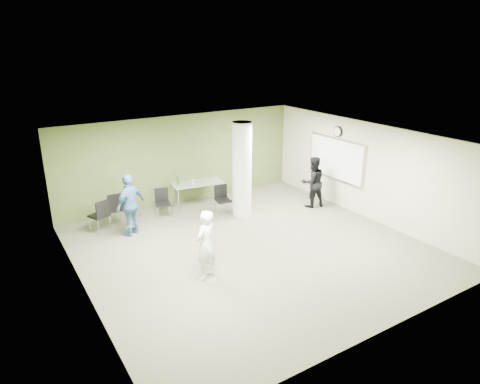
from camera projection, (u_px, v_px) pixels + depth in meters
floor at (251, 248)px, 10.79m from camera, size 8.00×8.00×0.00m
ceiling at (252, 139)px, 9.86m from camera, size 8.00×8.00×0.00m
wall_back at (182, 159)px, 13.52m from camera, size 8.00×2.80×0.02m
wall_left at (80, 233)px, 8.33m from camera, size 0.02×8.00×2.80m
wall_right_cream at (367, 171)px, 12.32m from camera, size 0.02×8.00×2.80m
column at (242, 170)px, 12.42m from camera, size 0.56×0.56×2.80m
whiteboard at (336, 159)px, 13.21m from camera, size 0.05×2.30×1.30m
wall_clock at (338, 132)px, 12.92m from camera, size 0.06×0.32×0.32m
folding_table at (197, 184)px, 13.38m from camera, size 1.67×0.90×1.01m
wastebasket at (136, 211)px, 12.72m from camera, size 0.27×0.27×0.31m
chair_back_left at (101, 213)px, 11.58m from camera, size 0.59×0.59×0.91m
chair_back_right at (115, 206)px, 11.93m from camera, size 0.50×0.50×0.99m
chair_table_left at (162, 200)px, 12.62m from camera, size 0.51×0.51×0.84m
chair_table_right at (222, 197)px, 12.88m from camera, size 0.48×0.48×0.86m
woman_white at (206, 245)px, 9.19m from camera, size 0.69×0.60×1.59m
man_black at (313, 182)px, 13.26m from camera, size 0.87×0.73×1.61m
man_blue at (130, 205)px, 11.29m from camera, size 1.07×0.85×1.69m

